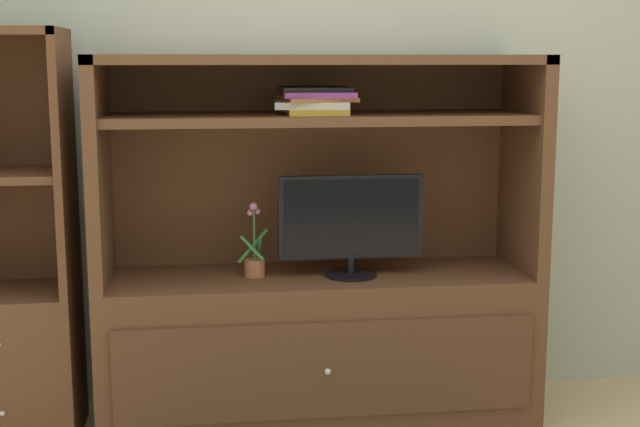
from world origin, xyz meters
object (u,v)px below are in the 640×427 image
Objects in this scene: media_console at (318,307)px; tv_monitor at (351,222)px; bookshelf_tall at (9,307)px; magazine_stack at (315,100)px; potted_plant at (254,259)px.

media_console is 0.37m from tv_monitor.
tv_monitor is 1.34m from bookshelf_tall.
bookshelf_tall is (-1.30, 0.06, -0.31)m from tv_monitor.
tv_monitor is at bearing -21.51° from magazine_stack.
magazine_stack is 1.40m from bookshelf_tall.
media_console is 5.80× the size of potted_plant.
media_console reaches higher than magazine_stack.
media_console reaches higher than tv_monitor.
media_console is 4.83× the size of magazine_stack.
magazine_stack is (-0.13, 0.05, 0.47)m from tv_monitor.
potted_plant is 0.94m from bookshelf_tall.
media_console is 1.10× the size of bookshelf_tall.
media_console is 3.04× the size of tv_monitor.
tv_monitor is at bearing -7.33° from potted_plant.
bookshelf_tall is at bearing 179.28° from potted_plant.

